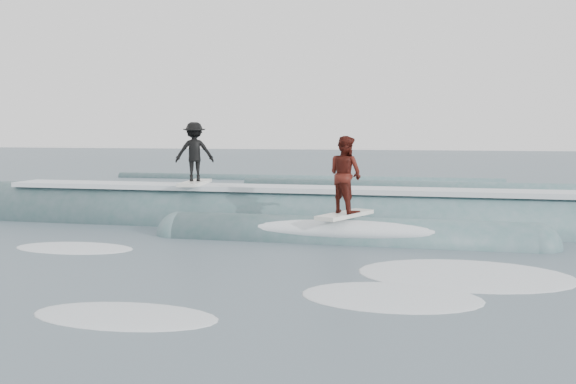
# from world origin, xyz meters

# --- Properties ---
(ground) EXTENTS (160.00, 160.00, 0.00)m
(ground) POSITION_xyz_m (0.00, 0.00, 0.00)
(ground) COLOR #435762
(ground) RESTS_ON ground
(breaking_wave) EXTENTS (23.35, 3.88, 2.20)m
(breaking_wave) POSITION_xyz_m (0.32, 4.74, 0.04)
(breaking_wave) COLOR #3A6262
(breaking_wave) RESTS_ON ground
(surfer_black) EXTENTS (1.31, 2.05, 1.87)m
(surfer_black) POSITION_xyz_m (-3.13, 5.13, 2.08)
(surfer_black) COLOR silver
(surfer_black) RESTS_ON ground
(surfer_red) EXTENTS (1.28, 2.06, 2.03)m
(surfer_red) POSITION_xyz_m (1.76, 2.93, 1.61)
(surfer_red) COLOR silver
(surfer_red) RESTS_ON ground
(whitewater) EXTENTS (12.36, 6.63, 0.10)m
(whitewater) POSITION_xyz_m (1.94, -1.28, 0.00)
(whitewater) COLOR white
(whitewater) RESTS_ON ground
(far_swells) EXTENTS (39.94, 8.65, 0.80)m
(far_swells) POSITION_xyz_m (-2.57, 17.65, 0.00)
(far_swells) COLOR #3A6262
(far_swells) RESTS_ON ground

